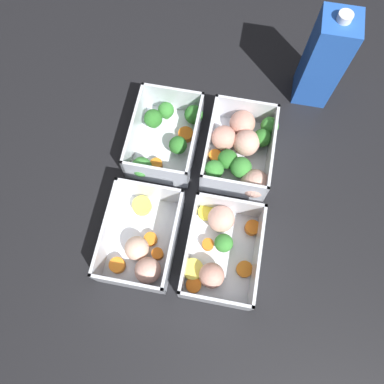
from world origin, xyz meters
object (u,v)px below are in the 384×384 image
container_near_left (166,136)px  juice_carton (324,60)px  container_far_left (241,150)px  container_near_right (142,245)px  container_far_right (220,248)px

container_near_left → juice_carton: size_ratio=0.84×
container_far_left → juice_carton: bearing=145.5°
juice_carton → container_near_left: bearing=-57.5°
container_near_right → container_near_left: bearing=-179.3°
container_near_right → container_far_right: same height
container_far_right → juice_carton: bearing=160.5°
container_far_right → container_near_right: bearing=-82.1°
container_near_left → container_far_right: (0.19, 0.13, -0.00)m
container_near_left → container_far_left: 0.14m
container_far_left → juice_carton: 0.22m
container_near_left → container_near_right: (0.21, 0.00, -0.00)m
container_far_right → container_far_left: bearing=177.1°
juice_carton → container_far_right: bearing=-19.5°
container_far_left → juice_carton: size_ratio=0.93×
container_near_left → container_far_right: same height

